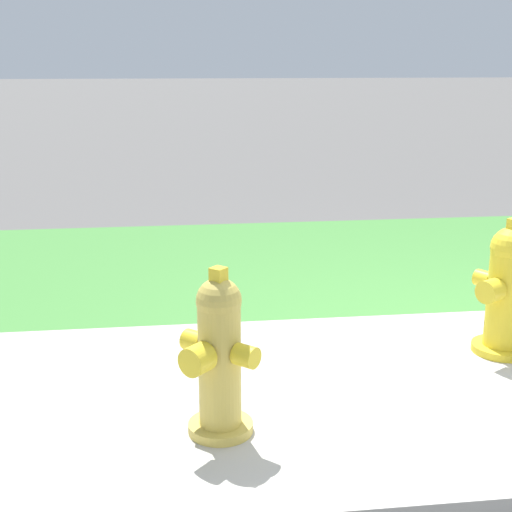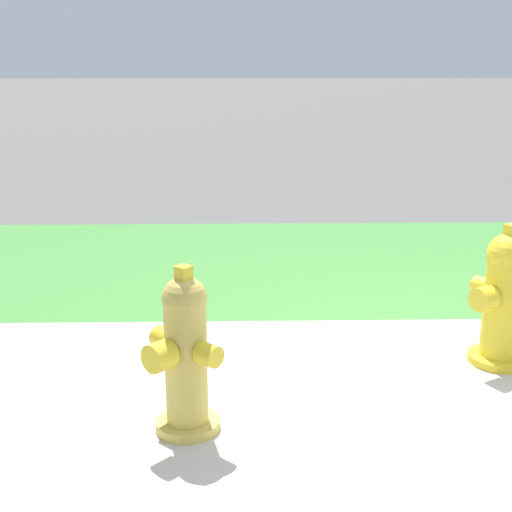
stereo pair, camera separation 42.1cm
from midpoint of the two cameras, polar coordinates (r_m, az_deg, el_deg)
name	(u,v)px [view 2 (the right image)]	position (r m, az deg, el deg)	size (l,w,h in m)	color
ground_plane	(498,391)	(3.70, 21.97, -10.06)	(120.00, 120.00, 0.00)	#5B5956
sidewalk_pavement	(498,390)	(3.69, 21.98, -9.99)	(18.00, 1.88, 0.01)	#BCB7AD
grass_verge	(396,260)	(5.71, 13.23, -0.38)	(18.00, 2.66, 0.01)	#47893D
fire_hydrant_across_street	(185,355)	(2.95, -1.64, -7.99)	(0.33, 0.33, 0.73)	gold
fire_hydrant_by_grass_verge	(504,299)	(3.88, 22.22, -3.25)	(0.37, 0.38, 0.74)	yellow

